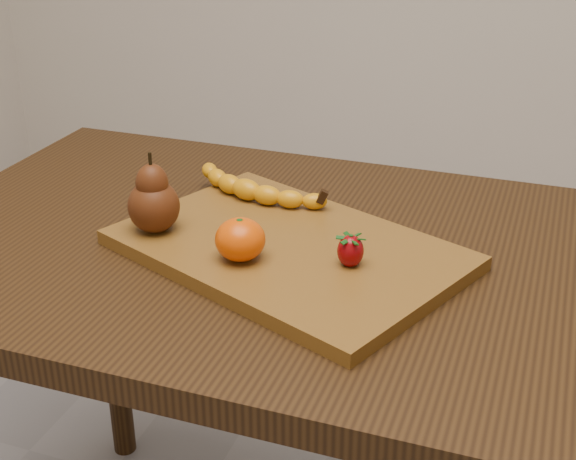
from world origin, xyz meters
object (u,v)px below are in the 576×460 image
(cutting_board, at_px, (288,250))
(mandarin, at_px, (240,239))
(table, at_px, (250,298))
(pear, at_px, (153,193))

(cutting_board, distance_m, mandarin, 0.08)
(table, height_order, pear, pear)
(table, distance_m, cutting_board, 0.13)
(cutting_board, xyz_separation_m, pear, (-0.19, -0.02, 0.07))
(mandarin, bearing_deg, cutting_board, 55.44)
(cutting_board, height_order, mandarin, mandarin)
(mandarin, bearing_deg, table, 106.21)
(cutting_board, relative_size, mandarin, 6.85)
(pear, relative_size, mandarin, 1.71)
(table, bearing_deg, cutting_board, -24.99)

